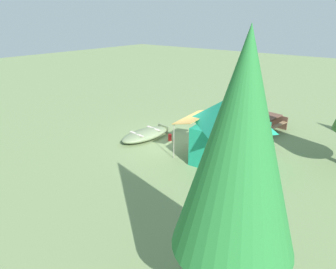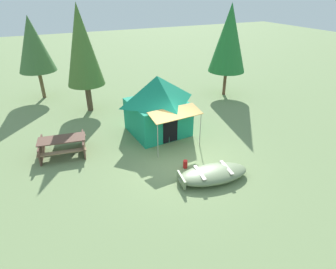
% 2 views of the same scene
% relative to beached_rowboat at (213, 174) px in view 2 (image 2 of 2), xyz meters
% --- Properties ---
extents(ground_plane, '(80.00, 80.00, 0.00)m').
position_rel_beached_rowboat_xyz_m(ground_plane, '(-0.57, 1.64, -0.24)').
color(ground_plane, '#728856').
extents(beached_rowboat, '(2.93, 1.58, 0.46)m').
position_rel_beached_rowboat_xyz_m(beached_rowboat, '(0.00, 0.00, 0.00)').
color(beached_rowboat, '#70805B').
rests_on(beached_rowboat, ground_plane).
extents(canvas_cabin_tent, '(3.03, 3.75, 2.92)m').
position_rel_beached_rowboat_xyz_m(canvas_cabin_tent, '(-0.37, 4.52, 1.27)').
color(canvas_cabin_tent, '#198C67').
rests_on(canvas_cabin_tent, ground_plane).
extents(picnic_table, '(2.18, 1.81, 0.77)m').
position_rel_beached_rowboat_xyz_m(picnic_table, '(-4.98, 4.31, 0.25)').
color(picnic_table, brown).
rests_on(picnic_table, ground_plane).
extents(cooler_box, '(0.50, 0.56, 0.30)m').
position_rel_beached_rowboat_xyz_m(cooler_box, '(-0.32, 3.51, -0.09)').
color(cooler_box, '#278D5E').
rests_on(cooler_box, ground_plane).
extents(fuel_can, '(0.22, 0.22, 0.34)m').
position_rel_beached_rowboat_xyz_m(fuel_can, '(-0.59, 1.12, -0.07)').
color(fuel_can, red).
rests_on(fuel_can, ground_plane).
extents(pine_tree_back_left, '(2.08, 2.08, 5.92)m').
position_rel_beached_rowboat_xyz_m(pine_tree_back_left, '(-2.95, 8.82, 3.50)').
color(pine_tree_back_left, '#503A2B').
rests_on(pine_tree_back_left, ground_plane).
extents(pine_tree_back_right, '(2.26, 2.26, 5.12)m').
position_rel_beached_rowboat_xyz_m(pine_tree_back_right, '(-5.33, 12.26, 3.21)').
color(pine_tree_back_right, brown).
rests_on(pine_tree_back_right, ground_plane).
extents(pine_tree_far_center, '(2.37, 2.37, 5.76)m').
position_rel_beached_rowboat_xyz_m(pine_tree_far_center, '(5.89, 7.78, 3.45)').
color(pine_tree_far_center, brown).
rests_on(pine_tree_far_center, ground_plane).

